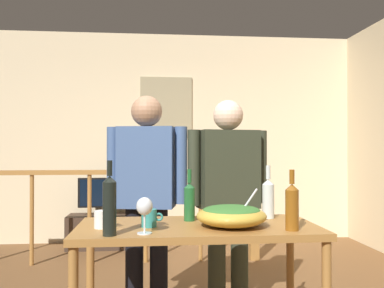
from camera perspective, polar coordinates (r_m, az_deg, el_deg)
back_wall at (r=5.76m, az=-2.16°, el=0.89°), size 4.94×0.10×2.80m
framed_picture at (r=5.72m, az=-3.53°, el=5.05°), size 0.70×0.03×0.81m
stair_railing at (r=4.69m, az=-3.95°, el=-7.73°), size 3.12×0.10×1.07m
tv_console at (r=5.53m, az=-11.83°, el=-11.48°), size 0.90×0.40×0.41m
flat_screen_tv at (r=5.43m, az=-11.86°, el=-6.55°), size 0.63×0.12×0.47m
serving_table at (r=2.49m, az=0.74°, el=-12.95°), size 1.38×0.66×0.81m
salad_bowl at (r=2.41m, az=5.37°, el=-9.51°), size 0.40×0.40×0.22m
wine_glass at (r=2.21m, az=-6.45°, el=-8.58°), size 0.08×0.08×0.19m
wine_bottle_dark at (r=2.19m, az=-11.11°, el=-8.03°), size 0.07×0.07×0.38m
wine_bottle_amber at (r=2.35m, az=13.40°, el=-8.16°), size 0.07×0.07×0.33m
wine_bottle_green at (r=2.59m, az=-0.35°, el=-7.67°), size 0.07×0.07×0.31m
wine_bottle_clear at (r=2.72m, az=10.29°, el=-7.13°), size 0.07×0.07×0.33m
mug_teal at (r=2.41m, az=-5.80°, el=-9.94°), size 0.12×0.09×0.10m
mug_white at (r=2.41m, az=-12.09°, el=-9.96°), size 0.12×0.08×0.10m
person_standing_left at (r=3.08m, az=-6.17°, el=-5.85°), size 0.58×0.29×1.63m
person_standing_right at (r=3.13m, az=4.92°, el=-5.98°), size 0.61×0.30×1.61m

